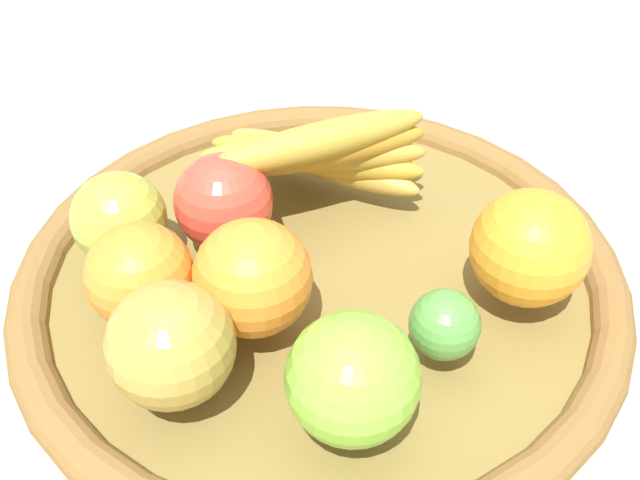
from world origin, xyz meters
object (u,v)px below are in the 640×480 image
(banana_bunch, at_px, (317,153))
(orange_0, at_px, (530,248))
(apple_2, at_px, (353,379))
(apple_0, at_px, (171,345))
(orange_1, at_px, (253,278))
(apple_1, at_px, (119,219))
(apple_3, at_px, (224,202))
(orange_2, at_px, (140,275))
(lime_0, at_px, (445,325))

(banana_bunch, xyz_separation_m, orange_0, (-0.17, -0.08, 0.00))
(orange_0, relative_size, apple_2, 1.03)
(orange_0, height_order, apple_0, orange_0)
(banana_bunch, xyz_separation_m, apple_0, (-0.14, 0.17, -0.00))
(apple_0, bearing_deg, orange_0, -96.61)
(orange_0, bearing_deg, orange_1, 71.64)
(orange_1, bearing_deg, banana_bunch, -43.36)
(apple_1, bearing_deg, banana_bunch, -89.23)
(orange_0, bearing_deg, apple_2, 105.05)
(apple_3, bearing_deg, apple_1, 75.97)
(orange_1, bearing_deg, orange_2, 58.57)
(apple_1, xyz_separation_m, apple_0, (-0.14, 0.01, 0.00))
(apple_3, xyz_separation_m, apple_0, (-0.12, 0.08, 0.00))
(orange_2, bearing_deg, apple_0, 178.31)
(orange_0, bearing_deg, lime_0, 104.09)
(orange_2, distance_m, apple_1, 0.07)
(banana_bunch, bearing_deg, orange_1, 136.64)
(apple_1, bearing_deg, orange_0, -124.60)
(lime_0, relative_size, apple_3, 0.64)
(lime_0, xyz_separation_m, orange_0, (0.02, -0.08, 0.02))
(apple_3, bearing_deg, orange_0, -131.54)
(apple_3, bearing_deg, banana_bunch, -76.79)
(orange_1, xyz_separation_m, apple_2, (-0.10, -0.02, -0.00))
(orange_1, height_order, apple_1, orange_1)
(orange_0, relative_size, apple_1, 1.18)
(lime_0, bearing_deg, apple_0, 73.59)
(apple_1, bearing_deg, apple_0, 177.11)
(apple_2, bearing_deg, apple_1, 20.52)
(orange_1, bearing_deg, apple_1, 29.54)
(banana_bunch, height_order, orange_0, orange_0)
(banana_bunch, relative_size, apple_2, 2.28)
(banana_bunch, height_order, apple_0, same)
(apple_3, bearing_deg, orange_2, 121.22)
(lime_0, relative_size, orange_1, 0.59)
(lime_0, relative_size, apple_0, 0.59)
(orange_2, relative_size, orange_1, 0.91)
(apple_3, bearing_deg, orange_1, 170.88)
(apple_0, bearing_deg, banana_bunch, -50.51)
(apple_1, bearing_deg, orange_2, 175.84)
(orange_2, bearing_deg, apple_2, -149.82)
(orange_1, height_order, apple_0, same)
(lime_0, xyz_separation_m, banana_bunch, (0.19, -0.00, 0.02))
(apple_3, xyz_separation_m, orange_0, (-0.15, -0.17, 0.00))
(lime_0, xyz_separation_m, apple_0, (0.05, 0.17, 0.02))
(apple_3, relative_size, apple_0, 0.93)
(apple_0, bearing_deg, apple_2, -130.26)
(orange_0, distance_m, apple_0, 0.25)
(lime_0, xyz_separation_m, apple_2, (-0.02, 0.08, 0.02))
(lime_0, height_order, orange_0, orange_0)
(orange_2, distance_m, lime_0, 0.20)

